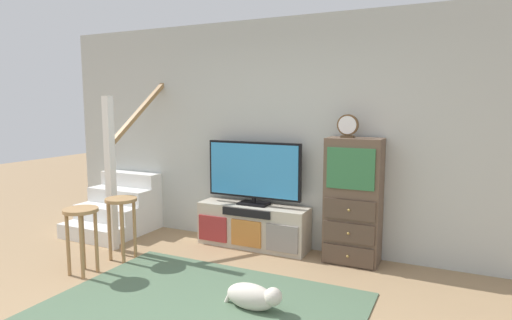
# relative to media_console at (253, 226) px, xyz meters

# --- Properties ---
(back_wall) EXTENTS (6.40, 0.12, 2.70)m
(back_wall) POSITION_rel_media_console_xyz_m (0.30, 0.27, 1.09)
(back_wall) COLOR #B2B7B2
(back_wall) RESTS_ON ground_plane
(area_rug) EXTENTS (2.60, 1.80, 0.01)m
(area_rug) POSITION_rel_media_console_xyz_m (0.30, -1.59, -0.25)
(area_rug) COLOR #4C664C
(area_rug) RESTS_ON ground_plane
(media_console) EXTENTS (1.35, 0.38, 0.51)m
(media_console) POSITION_rel_media_console_xyz_m (0.00, 0.00, 0.00)
(media_console) COLOR #BCB29E
(media_console) RESTS_ON ground_plane
(television) EXTENTS (1.18, 0.22, 0.76)m
(television) POSITION_rel_media_console_xyz_m (0.00, 0.02, 0.66)
(television) COLOR black
(television) RESTS_ON media_console
(side_cabinet) EXTENTS (0.58, 0.38, 1.35)m
(side_cabinet) POSITION_rel_media_console_xyz_m (1.19, 0.01, 0.42)
(side_cabinet) COLOR brown
(side_cabinet) RESTS_ON ground_plane
(desk_clock) EXTENTS (0.22, 0.08, 0.25)m
(desk_clock) POSITION_rel_media_console_xyz_m (1.11, -0.00, 1.22)
(desk_clock) COLOR #4C3823
(desk_clock) RESTS_ON side_cabinet
(staircase) EXTENTS (1.00, 1.36, 2.20)m
(staircase) POSITION_rel_media_console_xyz_m (-1.94, 0.01, 0.11)
(staircase) COLOR white
(staircase) RESTS_ON ground_plane
(bar_stool_near) EXTENTS (0.34, 0.34, 0.68)m
(bar_stool_near) POSITION_rel_media_console_xyz_m (-1.18, -1.49, 0.25)
(bar_stool_near) COLOR #A37A4C
(bar_stool_near) RESTS_ON ground_plane
(bar_stool_far) EXTENTS (0.34, 0.34, 0.69)m
(bar_stool_far) POSITION_rel_media_console_xyz_m (-1.12, -0.99, 0.26)
(bar_stool_far) COLOR #A37A4C
(bar_stool_far) RESTS_ON ground_plane
(dog) EXTENTS (0.54, 0.22, 0.23)m
(dog) POSITION_rel_media_console_xyz_m (0.70, -1.44, -0.14)
(dog) COLOR beige
(dog) RESTS_ON ground_plane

